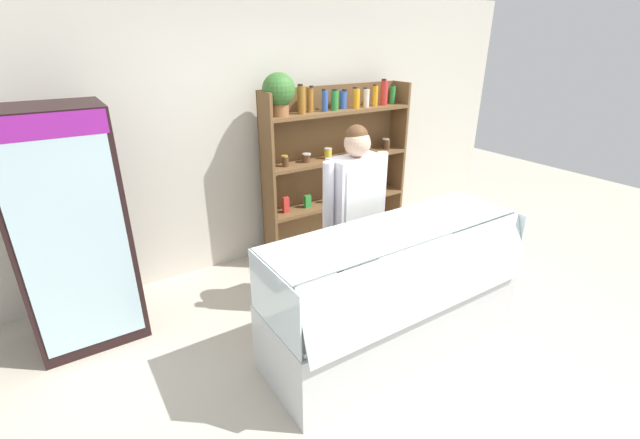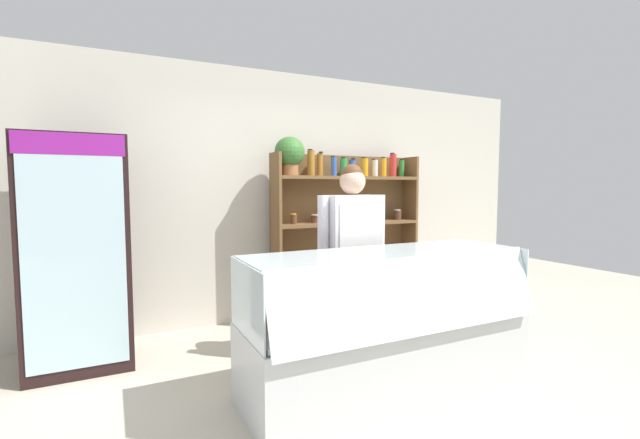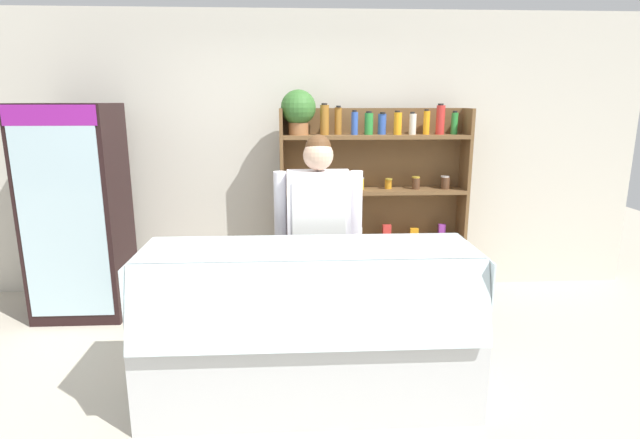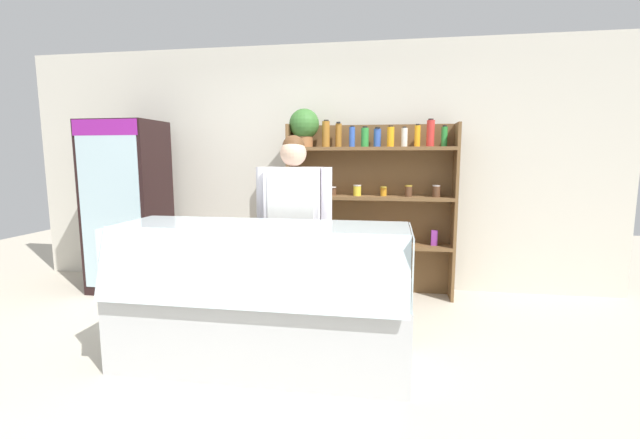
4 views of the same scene
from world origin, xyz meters
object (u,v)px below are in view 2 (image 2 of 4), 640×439
deli_display_case (386,349)px  drinks_fridge (78,253)px  shelving_unit (337,215)px  shop_clerk (352,244)px

deli_display_case → drinks_fridge: bearing=143.5°
shelving_unit → deli_display_case: (-0.55, -1.75, -0.83)m
drinks_fridge → deli_display_case: drinks_fridge is taller
shop_clerk → drinks_fridge: bearing=158.2°
shelving_unit → shop_clerk: size_ratio=1.20×
shelving_unit → shop_clerk: bearing=-112.3°
shelving_unit → deli_display_case: bearing=-107.4°
shelving_unit → deli_display_case: size_ratio=0.96×
deli_display_case → shelving_unit: bearing=72.6°
deli_display_case → shop_clerk: bearing=81.8°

